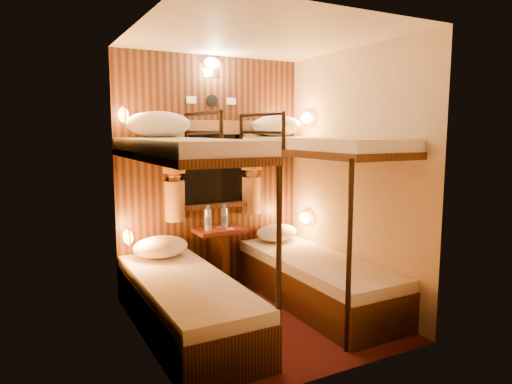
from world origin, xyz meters
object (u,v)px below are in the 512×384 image
bunk_right (316,247)px  table (220,251)px  bunk_left (185,265)px  bottle_left (208,220)px  bottle_right (224,218)px

bunk_right → table: 1.02m
bunk_left → table: 1.02m
bunk_left → table: bearing=50.3°
bunk_left → bunk_right: size_ratio=1.00×
bunk_right → bottle_left: bearing=136.1°
bunk_left → bottle_right: (0.70, 0.78, 0.20)m
bunk_right → bottle_left: 1.11m
bottle_left → bunk_right: bearing=-43.9°
bottle_left → bottle_right: size_ratio=1.05×
bottle_right → table: bearing=178.2°
bottle_left → bottle_right: bearing=7.2°
bunk_left → table: bunk_left is taller
bunk_left → bottle_right: 1.07m
bunk_left → bottle_right: size_ratio=7.84×
table → bunk_right: bearing=-50.3°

